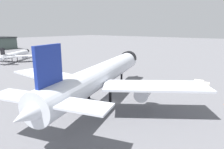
# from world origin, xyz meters

# --- Properties ---
(ground) EXTENTS (900.00, 900.00, 0.00)m
(ground) POSITION_xyz_m (0.00, 0.00, 0.00)
(ground) COLOR slate
(airliner_near_gate) EXTENTS (65.37, 58.08, 19.35)m
(airliner_near_gate) POSITION_xyz_m (-0.66, 2.44, 8.53)
(airliner_near_gate) COLOR silver
(airliner_near_gate) RESTS_ON ground
(airliner_far_taxiway) EXTENTS (33.32, 29.66, 10.41)m
(airliner_far_taxiway) POSITION_xyz_m (19.02, 99.67, 4.59)
(airliner_far_taxiway) COLOR silver
(airliner_far_taxiway) RESTS_ON ground
(service_truck_front) EXTENTS (3.44, 5.84, 3.00)m
(service_truck_front) POSITION_xyz_m (32.58, -18.04, 1.59)
(service_truck_front) COLOR black
(service_truck_front) RESTS_ON ground
(baggage_tug_wing) EXTENTS (3.35, 2.19, 1.85)m
(baggage_tug_wing) POSITION_xyz_m (0.74, 40.25, 0.97)
(baggage_tug_wing) COLOR black
(baggage_tug_wing) RESTS_ON ground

